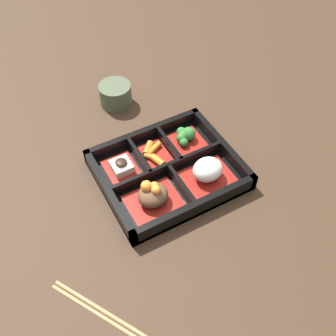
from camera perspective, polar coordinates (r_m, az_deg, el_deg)
ground_plane at (r=0.86m, az=0.00°, el=-1.07°), size 3.00×3.00×0.00m
bento_base at (r=0.86m, az=0.00°, el=-0.86°), size 0.29×0.25×0.01m
bento_rim at (r=0.85m, az=-0.09°, el=-0.13°), size 0.29×0.25×0.04m
bowl_rice at (r=0.83m, az=5.75°, el=-0.47°), size 0.11×0.08×0.05m
bowl_stew at (r=0.79m, az=-2.23°, el=-4.03°), size 0.11×0.08×0.06m
bowl_greens at (r=0.90m, az=2.52°, el=4.41°), size 0.08×0.09×0.04m
bowl_carrots at (r=0.88m, az=-2.06°, el=1.90°), size 0.05×0.09×0.02m
bowl_tofu at (r=0.85m, az=-6.72°, el=0.03°), size 0.07×0.09×0.03m
tea_cup at (r=1.02m, az=-7.57°, el=10.60°), size 0.08×0.08×0.06m
chopsticks at (r=0.71m, az=-8.93°, el=-20.40°), size 0.13×0.20×0.01m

